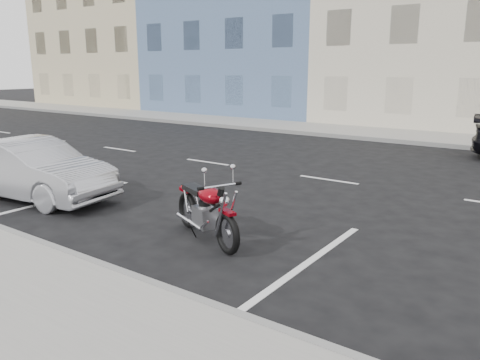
# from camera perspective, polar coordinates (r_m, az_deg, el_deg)

# --- Properties ---
(ground) EXTENTS (120.00, 120.00, 0.00)m
(ground) POSITION_cam_1_polar(r_m,az_deg,el_deg) (11.52, 19.80, -1.32)
(ground) COLOR black
(ground) RESTS_ON ground
(sidewalk_far) EXTENTS (80.00, 3.40, 0.15)m
(sidewalk_far) POSITION_cam_1_polar(r_m,az_deg,el_deg) (21.20, 13.32, 5.78)
(sidewalk_far) COLOR gray
(sidewalk_far) RESTS_ON ground
(curb_far) EXTENTS (80.00, 0.12, 0.16)m
(curb_far) POSITION_cam_1_polar(r_m,az_deg,el_deg) (19.65, 11.42, 5.31)
(curb_far) COLOR gray
(curb_far) RESTS_ON ground
(bldg_far_west) EXTENTS (12.00, 12.00, 12.00)m
(bldg_far_west) POSITION_cam_1_polar(r_m,az_deg,el_deg) (39.73, -12.00, 17.84)
(bldg_far_west) COLOR #C3B48B
(bldg_far_west) RESTS_ON ground
(bldg_blue) EXTENTS (12.00, 12.00, 13.00)m
(bldg_blue) POSITION_cam_1_polar(r_m,az_deg,el_deg) (32.14, 3.65, 20.09)
(bldg_blue) COLOR slate
(bldg_blue) RESTS_ON ground
(bldg_cream) EXTENTS (12.00, 12.00, 11.50)m
(bldg_cream) POSITION_cam_1_polar(r_m,az_deg,el_deg) (27.69, 26.44, 18.30)
(bldg_cream) COLOR beige
(bldg_cream) RESTS_ON ground
(motorcycle) EXTENTS (1.96, 1.02, 1.05)m
(motorcycle) POSITION_cam_1_polar(r_m,az_deg,el_deg) (7.09, -1.44, -5.50)
(motorcycle) COLOR black
(motorcycle) RESTS_ON ground
(sedan_silver) EXTENTS (4.09, 1.86, 1.30)m
(sedan_silver) POSITION_cam_1_polar(r_m,az_deg,el_deg) (11.06, -24.05, 1.18)
(sedan_silver) COLOR #AFB0B7
(sedan_silver) RESTS_ON ground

